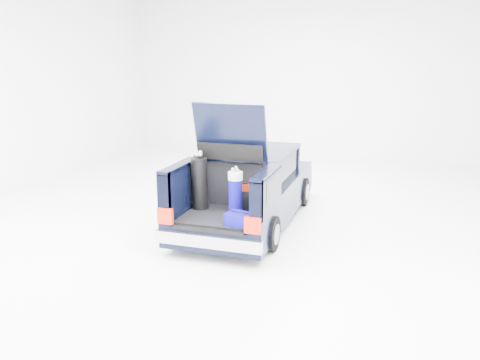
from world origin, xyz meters
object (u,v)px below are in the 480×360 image
(red_suitcase, at_px, (243,198))
(blue_duffel, at_px, (240,219))
(car, at_px, (249,188))
(blue_golf_bag, at_px, (235,193))
(black_golf_bag, at_px, (200,183))

(red_suitcase, distance_m, blue_duffel, 0.75)
(car, relative_size, blue_golf_bag, 5.57)
(car, xyz_separation_m, blue_duffel, (0.45, -1.99, 0.03))
(red_suitcase, xyz_separation_m, black_golf_bag, (-0.76, -0.08, 0.22))
(car, bearing_deg, black_golf_bag, -110.29)
(car, xyz_separation_m, black_golf_bag, (-0.50, -1.35, 0.39))
(red_suitcase, relative_size, black_golf_bag, 0.50)
(red_suitcase, xyz_separation_m, blue_duffel, (0.19, -0.71, -0.14))
(red_suitcase, height_order, black_golf_bag, black_golf_bag)
(black_golf_bag, height_order, blue_duffel, black_golf_bag)
(car, distance_m, blue_duffel, 2.04)
(car, height_order, black_golf_bag, car)
(red_suitcase, bearing_deg, black_golf_bag, 162.41)
(car, height_order, blue_duffel, car)
(blue_duffel, bearing_deg, black_golf_bag, 157.99)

